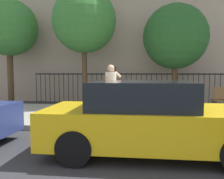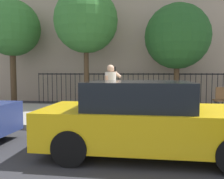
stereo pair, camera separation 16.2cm
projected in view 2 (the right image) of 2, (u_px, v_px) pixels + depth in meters
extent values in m
plane|color=#333338|center=(154.00, 135.00, 6.13)|extent=(60.00, 60.00, 0.00)
cube|color=#9E9B93|center=(152.00, 117.00, 8.30)|extent=(28.00, 4.40, 0.15)
cube|color=black|center=(151.00, 74.00, 11.84)|extent=(12.00, 0.04, 0.06)
cylinder|color=black|center=(39.00, 88.00, 12.78)|extent=(0.03, 0.03, 1.60)
cylinder|color=black|center=(43.00, 88.00, 12.74)|extent=(0.03, 0.03, 1.60)
cylinder|color=black|center=(48.00, 88.00, 12.70)|extent=(0.03, 0.03, 1.60)
cylinder|color=black|center=(52.00, 88.00, 12.67)|extent=(0.03, 0.03, 1.60)
cylinder|color=black|center=(57.00, 88.00, 12.63)|extent=(0.03, 0.03, 1.60)
cylinder|color=black|center=(61.00, 88.00, 12.59)|extent=(0.03, 0.03, 1.60)
cylinder|color=black|center=(66.00, 88.00, 12.55)|extent=(0.03, 0.03, 1.60)
cylinder|color=black|center=(71.00, 88.00, 12.52)|extent=(0.03, 0.03, 1.60)
cylinder|color=black|center=(75.00, 88.00, 12.48)|extent=(0.03, 0.03, 1.60)
cylinder|color=black|center=(80.00, 88.00, 12.44)|extent=(0.03, 0.03, 1.60)
cylinder|color=black|center=(85.00, 88.00, 12.40)|extent=(0.03, 0.03, 1.60)
cylinder|color=black|center=(89.00, 88.00, 12.36)|extent=(0.03, 0.03, 1.60)
cylinder|color=black|center=(94.00, 88.00, 12.33)|extent=(0.03, 0.03, 1.60)
cylinder|color=black|center=(99.00, 88.00, 12.29)|extent=(0.03, 0.03, 1.60)
cylinder|color=black|center=(104.00, 88.00, 12.25)|extent=(0.03, 0.03, 1.60)
cylinder|color=black|center=(108.00, 88.00, 12.21)|extent=(0.03, 0.03, 1.60)
cylinder|color=black|center=(113.00, 89.00, 12.18)|extent=(0.03, 0.03, 1.60)
cylinder|color=black|center=(118.00, 89.00, 12.14)|extent=(0.03, 0.03, 1.60)
cylinder|color=black|center=(123.00, 89.00, 12.10)|extent=(0.03, 0.03, 1.60)
cylinder|color=black|center=(128.00, 89.00, 12.06)|extent=(0.03, 0.03, 1.60)
cylinder|color=black|center=(133.00, 89.00, 12.03)|extent=(0.03, 0.03, 1.60)
cylinder|color=black|center=(138.00, 89.00, 11.99)|extent=(0.03, 0.03, 1.60)
cylinder|color=black|center=(143.00, 89.00, 11.95)|extent=(0.03, 0.03, 1.60)
cylinder|color=black|center=(148.00, 89.00, 11.91)|extent=(0.03, 0.03, 1.60)
cylinder|color=black|center=(153.00, 89.00, 11.87)|extent=(0.03, 0.03, 1.60)
cylinder|color=black|center=(159.00, 89.00, 11.84)|extent=(0.03, 0.03, 1.60)
cylinder|color=black|center=(164.00, 89.00, 11.80)|extent=(0.03, 0.03, 1.60)
cylinder|color=black|center=(169.00, 89.00, 11.76)|extent=(0.03, 0.03, 1.60)
cylinder|color=black|center=(174.00, 89.00, 11.72)|extent=(0.03, 0.03, 1.60)
cylinder|color=black|center=(179.00, 89.00, 11.69)|extent=(0.03, 0.03, 1.60)
cylinder|color=black|center=(185.00, 89.00, 11.65)|extent=(0.03, 0.03, 1.60)
cylinder|color=black|center=(190.00, 89.00, 11.61)|extent=(0.03, 0.03, 1.60)
cylinder|color=black|center=(195.00, 89.00, 11.57)|extent=(0.03, 0.03, 1.60)
cylinder|color=black|center=(201.00, 89.00, 11.54)|extent=(0.03, 0.03, 1.60)
cylinder|color=black|center=(206.00, 89.00, 11.50)|extent=(0.03, 0.03, 1.60)
cylinder|color=black|center=(212.00, 90.00, 11.46)|extent=(0.03, 0.03, 1.60)
cylinder|color=black|center=(217.00, 90.00, 11.42)|extent=(0.03, 0.03, 1.60)
cylinder|color=black|center=(223.00, 90.00, 11.38)|extent=(0.03, 0.03, 1.60)
cube|color=yellow|center=(148.00, 126.00, 4.70)|extent=(4.22, 1.85, 0.70)
cube|color=black|center=(138.00, 95.00, 4.68)|extent=(2.02, 1.63, 0.55)
cylinder|color=black|center=(207.00, 130.00, 5.34)|extent=(0.64, 0.23, 0.64)
cylinder|color=black|center=(91.00, 126.00, 5.71)|extent=(0.64, 0.23, 0.64)
cylinder|color=black|center=(70.00, 148.00, 4.09)|extent=(0.64, 0.23, 0.64)
cylinder|color=tan|center=(113.00, 107.00, 7.36)|extent=(0.15, 0.15, 0.78)
cylinder|color=tan|center=(109.00, 108.00, 7.20)|extent=(0.15, 0.15, 0.78)
cylinder|color=silver|center=(111.00, 84.00, 7.23)|extent=(0.46, 0.46, 0.71)
sphere|color=tan|center=(111.00, 68.00, 7.19)|extent=(0.22, 0.22, 0.22)
cylinder|color=tan|center=(114.00, 72.00, 7.36)|extent=(0.48, 0.32, 0.39)
cylinder|color=tan|center=(106.00, 85.00, 7.07)|extent=(0.09, 0.09, 0.54)
cube|color=black|center=(115.00, 69.00, 7.28)|extent=(0.04, 0.07, 0.15)
cube|color=brown|center=(105.00, 87.00, 7.03)|extent=(0.28, 0.32, 0.34)
cube|color=#333338|center=(216.00, 107.00, 8.75)|extent=(0.08, 0.41, 0.40)
cylinder|color=#4C3823|center=(86.00, 73.00, 11.13)|extent=(0.24, 0.24, 3.21)
sphere|color=#387A33|center=(86.00, 21.00, 10.96)|extent=(2.99, 2.99, 2.99)
cylinder|color=#4C3823|center=(176.00, 81.00, 10.78)|extent=(0.25, 0.25, 2.45)
sphere|color=#235623|center=(177.00, 36.00, 10.64)|extent=(2.94, 2.94, 2.94)
cylinder|color=#4C3823|center=(13.00, 74.00, 12.01)|extent=(0.29, 0.29, 3.09)
sphere|color=#387A33|center=(12.00, 28.00, 11.85)|extent=(2.82, 2.82, 2.82)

